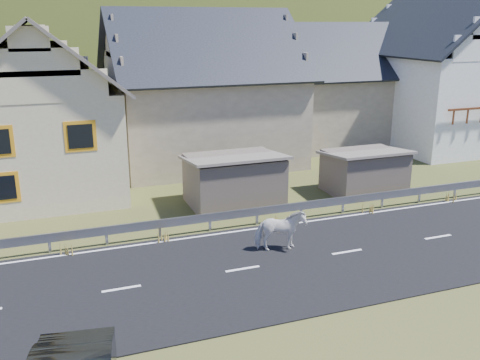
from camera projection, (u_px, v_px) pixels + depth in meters
name	position (u px, v px, depth m)	size (l,w,h in m)	color
ground	(347.00, 253.00, 19.16)	(160.00, 160.00, 0.00)	#323E18
road	(347.00, 252.00, 19.15)	(60.00, 7.00, 0.04)	black
lane_markings	(347.00, 252.00, 19.15)	(60.00, 6.60, 0.01)	silver
guardrail	(301.00, 206.00, 22.31)	(28.10, 0.09, 0.75)	#93969B
shed_left	(234.00, 181.00, 24.03)	(4.30, 3.30, 2.40)	#685A4D
shed_right	(364.00, 172.00, 25.76)	(3.80, 2.90, 2.20)	#685A4D
house_cream	(37.00, 101.00, 25.41)	(7.80, 9.80, 8.30)	beige
house_stone_a	(201.00, 81.00, 31.01)	(10.80, 9.80, 8.90)	tan
house_stone_b	(335.00, 79.00, 36.23)	(9.80, 8.80, 8.10)	tan
house_white	(438.00, 67.00, 35.28)	(8.80, 10.80, 9.70)	white
mountain	(88.00, 104.00, 188.47)	(440.00, 280.00, 260.00)	#283A13
horse	(280.00, 231.00, 19.08)	(1.79, 0.81, 1.51)	silver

